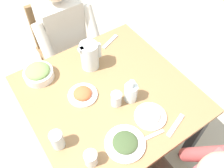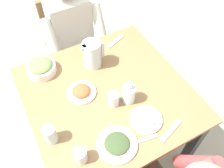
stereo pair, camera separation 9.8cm
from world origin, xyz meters
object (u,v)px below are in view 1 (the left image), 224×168
at_px(salad_bowl, 38,73).
at_px(plate_dolmas, 125,143).
at_px(water_glass_near_right, 57,140).
at_px(chair_far, 61,42).
at_px(water_pitcher, 90,56).
at_px(water_glass_center, 116,99).
at_px(dining_table, 109,103).
at_px(plate_rice_curry, 83,94).
at_px(plate_yoghurt, 150,116).
at_px(oil_carafe, 131,93).
at_px(diner_far, 69,43).
at_px(water_glass_by_pitcher, 91,158).

distance_m(salad_bowl, plate_dolmas, 0.72).
height_order(plate_dolmas, water_glass_near_right, water_glass_near_right).
height_order(chair_far, water_pitcher, water_pitcher).
distance_m(plate_dolmas, water_glass_center, 0.27).
distance_m(dining_table, plate_dolmas, 0.37).
xyz_separation_m(dining_table, plate_dolmas, (-0.12, -0.33, 0.12)).
bearing_deg(dining_table, chair_far, 86.71).
bearing_deg(water_glass_center, plate_rice_curry, 130.47).
xyz_separation_m(plate_yoghurt, oil_carafe, (-0.02, 0.17, 0.04)).
xyz_separation_m(plate_rice_curry, water_glass_center, (0.14, -0.16, 0.03)).
distance_m(diner_far, water_glass_center, 0.76).
xyz_separation_m(dining_table, salad_bowl, (-0.30, 0.36, 0.15)).
xyz_separation_m(plate_dolmas, oil_carafe, (0.20, 0.22, 0.04)).
relative_size(plate_dolmas, water_glass_center, 2.42).
bearing_deg(water_glass_near_right, plate_yoghurt, -15.62).
distance_m(diner_far, plate_yoghurt, 0.94).
bearing_deg(water_glass_near_right, water_glass_center, 6.42).
bearing_deg(chair_far, salad_bowl, -125.55).
bearing_deg(salad_bowl, plate_dolmas, -74.93).
xyz_separation_m(water_pitcher, oil_carafe, (0.06, -0.37, -0.04)).
relative_size(plate_dolmas, oil_carafe, 1.34).
height_order(plate_yoghurt, plate_dolmas, plate_yoghurt).
bearing_deg(salad_bowl, oil_carafe, -50.51).
relative_size(dining_table, plate_rice_curry, 5.40).
bearing_deg(dining_table, water_glass_center, -95.00).
xyz_separation_m(diner_far, water_glass_near_right, (-0.46, -0.79, 0.16)).
bearing_deg(diner_far, water_glass_center, -94.39).
bearing_deg(plate_dolmas, water_pitcher, 76.42).
xyz_separation_m(plate_dolmas, water_glass_near_right, (-0.29, 0.20, 0.04)).
height_order(chair_far, plate_rice_curry, chair_far).
bearing_deg(dining_table, diner_far, 85.69).
distance_m(chair_far, water_glass_by_pitcher, 1.26).
bearing_deg(water_glass_center, salad_bowl, 123.32).
distance_m(chair_far, water_glass_center, 0.99).
distance_m(salad_bowl, oil_carafe, 0.61).
bearing_deg(oil_carafe, plate_yoghurt, -84.41).
xyz_separation_m(diner_far, water_pitcher, (-0.02, -0.39, 0.19)).
distance_m(chair_far, salad_bowl, 0.67).
bearing_deg(plate_dolmas, plate_yoghurt, 13.41).
height_order(dining_table, oil_carafe, oil_carafe).
bearing_deg(salad_bowl, plate_rice_curry, -61.28).
bearing_deg(dining_table, salad_bowl, 130.10).
relative_size(diner_far, water_glass_center, 12.72).
distance_m(chair_far, plate_rice_curry, 0.85).
bearing_deg(water_pitcher, water_glass_by_pitcher, -120.79).
bearing_deg(chair_far, dining_table, -93.29).
bearing_deg(water_pitcher, water_glass_near_right, -137.76).
distance_m(dining_table, salad_bowl, 0.50).
bearing_deg(chair_far, plate_rice_curry, -103.96).
bearing_deg(salad_bowl, water_pitcher, -17.12).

